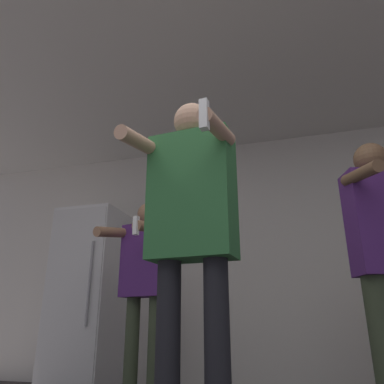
% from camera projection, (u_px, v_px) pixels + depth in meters
% --- Properties ---
extents(wall_back, '(7.00, 0.06, 2.55)m').
position_uv_depth(wall_back, '(252.00, 255.00, 3.89)').
color(wall_back, silver).
rests_on(wall_back, ground_plane).
extents(ceiling_slab, '(7.00, 3.54, 0.05)m').
position_uv_depth(ceiling_slab, '(218.00, 57.00, 2.93)').
color(ceiling_slab, silver).
rests_on(ceiling_slab, wall_back).
extents(refrigerator, '(0.64, 0.65, 1.77)m').
position_uv_depth(refrigerator, '(88.00, 295.00, 3.89)').
color(refrigerator, white).
rests_on(refrigerator, ground_plane).
extents(person_woman_foreground, '(0.52, 0.54, 1.75)m').
position_uv_depth(person_woman_foreground, '(191.00, 223.00, 1.87)').
color(person_woman_foreground, black).
rests_on(person_woman_foreground, ground_plane).
extents(person_spectator_back, '(0.55, 0.61, 1.60)m').
position_uv_depth(person_spectator_back, '(145.00, 275.00, 3.07)').
color(person_spectator_back, '#38422D').
rests_on(person_spectator_back, ground_plane).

